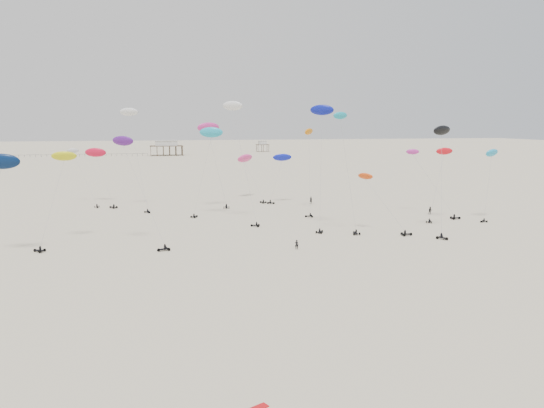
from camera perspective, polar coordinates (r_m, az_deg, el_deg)
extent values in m
plane|color=#C3B59A|center=(202.95, -7.11, 2.73)|extent=(900.00, 900.00, 0.00)
cube|color=brown|center=(351.29, -11.30, 6.15)|extent=(21.00, 13.00, 0.30)
cube|color=silver|center=(351.22, -11.31, 6.44)|extent=(14.00, 8.40, 3.20)
cube|color=#B2B2AD|center=(351.16, -11.31, 6.72)|extent=(15.00, 9.00, 0.30)
cube|color=brown|center=(389.54, -1.02, 6.41)|extent=(9.00, 7.00, 0.30)
cube|color=silver|center=(389.49, -1.02, 6.61)|extent=(5.60, 4.20, 2.40)
cube|color=#B2B2AD|center=(389.44, -1.02, 6.80)|extent=(6.00, 4.50, 0.30)
cube|color=black|center=(353.82, -19.75, 5.06)|extent=(80.00, 0.10, 0.10)
cylinder|color=gray|center=(132.48, -14.20, 4.47)|extent=(0.03, 0.03, 25.46)
ellipsoid|color=silver|center=(138.19, -15.14, 9.55)|extent=(4.97, 2.90, 2.32)
cylinder|color=gray|center=(100.74, 8.18, 3.09)|extent=(0.03, 0.03, 21.33)
ellipsoid|color=#1797B0|center=(100.98, 7.35, 9.42)|extent=(3.39, 2.06, 1.57)
cylinder|color=gray|center=(92.48, -13.72, 1.00)|extent=(0.03, 0.03, 19.49)
ellipsoid|color=#53177F|center=(96.10, -15.75, 6.56)|extent=(4.37, 3.47, 2.06)
cylinder|color=gray|center=(144.38, -19.50, 2.63)|extent=(0.03, 0.03, 18.30)
ellipsoid|color=silver|center=(150.07, -20.61, 5.39)|extent=(3.01, 1.26, 1.43)
cylinder|color=gray|center=(104.97, 17.82, 2.17)|extent=(0.03, 0.03, 20.65)
ellipsoid|color=black|center=(109.49, 17.81, 7.56)|extent=(4.93, 3.25, 2.29)
cylinder|color=gray|center=(119.44, 17.32, 1.81)|extent=(0.03, 0.03, 15.26)
ellipsoid|color=red|center=(122.14, 18.05, 5.43)|extent=(3.89, 1.84, 1.88)
cylinder|color=gray|center=(139.39, 0.50, 2.51)|extent=(0.03, 0.03, 11.25)
ellipsoid|color=#0E19BA|center=(140.57, 1.10, 5.04)|extent=(5.14, 2.52, 2.50)
cylinder|color=gray|center=(103.87, 12.09, -0.09)|extent=(0.03, 0.03, 12.98)
ellipsoid|color=#DE440F|center=(105.43, 10.01, 2.97)|extent=(3.12, 3.57, 1.65)
cylinder|color=gray|center=(144.86, -1.99, 2.52)|extent=(0.03, 0.03, 15.94)
ellipsoid|color=#ED378B|center=(150.38, -2.93, 4.94)|extent=(6.56, 6.41, 3.08)
cylinder|color=gray|center=(123.33, 22.18, 1.64)|extent=(0.03, 0.03, 14.26)
ellipsoid|color=#1C9ED7|center=(125.48, 22.57, 5.10)|extent=(4.80, 3.69, 2.19)
cylinder|color=gray|center=(98.28, -22.56, 0.18)|extent=(0.03, 0.03, 17.06)
ellipsoid|color=yellow|center=(102.09, -21.47, 4.83)|extent=(4.42, 1.99, 2.20)
cylinder|color=gray|center=(125.71, 16.95, 2.09)|extent=(0.03, 0.03, 17.86)
ellipsoid|color=#CB2FA6|center=(128.88, 14.89, 5.46)|extent=(3.21, 1.97, 1.49)
cylinder|color=gray|center=(124.06, 4.01, 3.37)|extent=(0.03, 0.03, 21.32)
ellipsoid|color=orange|center=(129.60, 3.98, 7.78)|extent=(3.66, 3.73, 1.87)
cylinder|color=gray|center=(110.67, -3.04, 4.16)|extent=(0.03, 0.03, 24.90)
ellipsoid|color=white|center=(114.52, -4.26, 10.50)|extent=(4.80, 4.21, 2.32)
ellipsoid|color=#05183F|center=(94.67, -27.11, 4.10)|extent=(6.05, 2.69, 2.82)
cylinder|color=gray|center=(131.72, -5.90, 3.80)|extent=(0.03, 0.03, 18.59)
ellipsoid|color=#D63290|center=(132.33, -6.87, 8.18)|extent=(6.45, 4.45, 2.99)
cylinder|color=gray|center=(119.72, -7.45, 3.05)|extent=(0.03, 0.03, 17.95)
ellipsoid|color=#1AA1C5|center=(120.57, -6.56, 7.67)|extent=(5.60, 3.38, 2.54)
cylinder|color=gray|center=(142.91, -17.61, 2.48)|extent=(0.03, 0.03, 18.09)
ellipsoid|color=red|center=(149.15, -18.46, 5.29)|extent=(6.02, 3.40, 2.81)
cylinder|color=gray|center=(104.21, 5.30, 3.56)|extent=(0.03, 0.03, 23.17)
ellipsoid|color=#0B1598|center=(107.49, 5.39, 10.04)|extent=(4.98, 3.91, 2.34)
imported|color=black|center=(89.24, 2.66, -4.89)|extent=(0.81, 0.66, 1.92)
imported|color=black|center=(128.12, 16.65, -1.07)|extent=(1.14, 0.81, 2.11)
imported|color=black|center=(139.48, 4.20, 0.05)|extent=(0.80, 0.56, 2.18)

